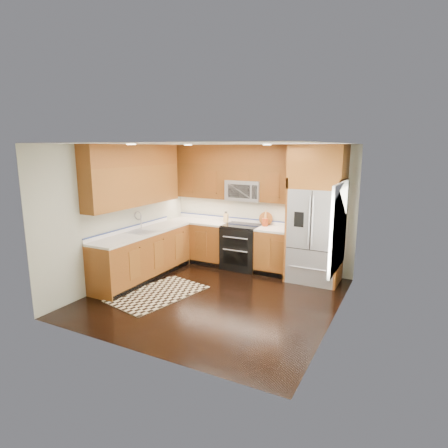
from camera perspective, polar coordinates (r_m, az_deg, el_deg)
The scene contains 16 objects.
ground at distance 6.60m, azimuth -1.47°, elevation -11.06°, with size 4.00×4.00×0.00m, color black.
wall_back at distance 8.00m, azimuth 5.41°, elevation 2.61°, with size 4.00×0.02×2.60m, color #B2B6A3.
wall_left at distance 7.38m, azimuth -15.26°, elevation 1.49°, with size 0.02×4.00×2.60m, color #B2B6A3.
wall_right at distance 5.56m, azimuth 16.86°, elevation -1.84°, with size 0.02×4.00×2.60m, color #B2B6A3.
window at distance 5.73m, azimuth 17.07°, elevation -0.43°, with size 0.04×1.10×1.30m.
base_cabinets at distance 7.79m, azimuth -6.25°, elevation -4.06°, with size 2.85×3.00×0.90m.
countertop at distance 7.69m, azimuth -4.97°, elevation -0.62°, with size 2.86×3.01×0.04m.
upper_cabinets at distance 7.63m, azimuth -5.22°, elevation 7.66°, with size 2.85×3.00×1.15m.
range at distance 7.97m, azimuth 2.73°, elevation -3.49°, with size 0.76×0.67×0.95m.
microwave at distance 7.86m, azimuth 3.21°, elevation 5.14°, with size 0.76×0.40×0.42m.
refrigerator at distance 7.26m, azimuth 13.85°, elevation 1.43°, with size 0.98×0.75×2.60m.
sink_faucet at distance 7.43m, azimuth -12.45°, elevation -0.72°, with size 0.54×0.44×0.37m.
rug at distance 6.82m, azimuth -10.00°, elevation -10.41°, with size 0.99×1.64×0.01m, color black.
knife_block at distance 8.13m, azimuth 0.30°, elevation 0.95°, with size 0.11×0.14×0.24m.
utensil_crock at distance 7.78m, azimuth 6.26°, elevation 0.53°, with size 0.16×0.16×0.34m.
cutting_board at distance 7.90m, azimuth 6.37°, elevation -0.10°, with size 0.28×0.28×0.02m, color brown.
Camera 1 is at (2.95, -5.33, 2.55)m, focal length 30.00 mm.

